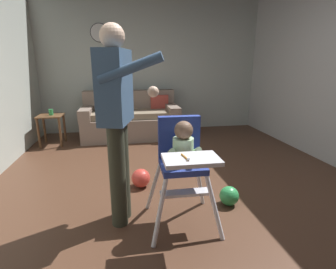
{
  "coord_description": "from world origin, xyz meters",
  "views": [
    {
      "loc": [
        -0.61,
        -2.34,
        1.36
      ],
      "look_at": [
        -0.24,
        -0.23,
        0.76
      ],
      "focal_mm": 27.31,
      "sensor_mm": 36.0,
      "label": 1
    }
  ],
  "objects_px": {
    "high_chair": "(182,154)",
    "sippy_cup": "(51,112)",
    "toy_ball": "(141,178)",
    "side_table": "(51,123)",
    "couch": "(131,119)",
    "toy_ball_second": "(229,196)",
    "wall_clock": "(100,33)",
    "adult_standing": "(117,118)"
  },
  "relations": [
    {
      "from": "high_chair",
      "to": "sippy_cup",
      "type": "distance_m",
      "value": 3.09
    },
    {
      "from": "high_chair",
      "to": "wall_clock",
      "type": "bearing_deg",
      "value": -165.02
    },
    {
      "from": "side_table",
      "to": "wall_clock",
      "type": "xyz_separation_m",
      "value": [
        0.85,
        0.77,
        1.54
      ]
    },
    {
      "from": "sippy_cup",
      "to": "side_table",
      "type": "bearing_deg",
      "value": 180.0
    },
    {
      "from": "high_chair",
      "to": "toy_ball",
      "type": "bearing_deg",
      "value": -156.79
    },
    {
      "from": "toy_ball",
      "to": "side_table",
      "type": "bearing_deg",
      "value": 126.7
    },
    {
      "from": "toy_ball_second",
      "to": "sippy_cup",
      "type": "height_order",
      "value": "sippy_cup"
    },
    {
      "from": "couch",
      "to": "adult_standing",
      "type": "height_order",
      "value": "adult_standing"
    },
    {
      "from": "sippy_cup",
      "to": "wall_clock",
      "type": "xyz_separation_m",
      "value": [
        0.83,
        0.77,
        1.35
      ]
    },
    {
      "from": "high_chair",
      "to": "adult_standing",
      "type": "relative_size",
      "value": 0.57
    },
    {
      "from": "high_chair",
      "to": "side_table",
      "type": "bearing_deg",
      "value": -146.0
    },
    {
      "from": "adult_standing",
      "to": "toy_ball",
      "type": "xyz_separation_m",
      "value": [
        0.21,
        0.61,
        -0.83
      ]
    },
    {
      "from": "adult_standing",
      "to": "wall_clock",
      "type": "bearing_deg",
      "value": 110.32
    },
    {
      "from": "adult_standing",
      "to": "wall_clock",
      "type": "xyz_separation_m",
      "value": [
        -0.32,
        3.23,
        0.99
      ]
    },
    {
      "from": "high_chair",
      "to": "sippy_cup",
      "type": "relative_size",
      "value": 9.36
    },
    {
      "from": "couch",
      "to": "toy_ball_second",
      "type": "distance_m",
      "value": 2.83
    },
    {
      "from": "side_table",
      "to": "toy_ball",
      "type": "bearing_deg",
      "value": -53.3
    },
    {
      "from": "couch",
      "to": "adult_standing",
      "type": "distance_m",
      "value": 2.83
    },
    {
      "from": "adult_standing",
      "to": "side_table",
      "type": "distance_m",
      "value": 2.79
    },
    {
      "from": "couch",
      "to": "high_chair",
      "type": "relative_size",
      "value": 1.9
    },
    {
      "from": "couch",
      "to": "wall_clock",
      "type": "distance_m",
      "value": 1.74
    },
    {
      "from": "toy_ball_second",
      "to": "side_table",
      "type": "height_order",
      "value": "side_table"
    },
    {
      "from": "side_table",
      "to": "wall_clock",
      "type": "relative_size",
      "value": 1.5
    },
    {
      "from": "high_chair",
      "to": "wall_clock",
      "type": "relative_size",
      "value": 2.7
    },
    {
      "from": "toy_ball_second",
      "to": "high_chair",
      "type": "bearing_deg",
      "value": -159.19
    },
    {
      "from": "toy_ball_second",
      "to": "sippy_cup",
      "type": "relative_size",
      "value": 1.91
    },
    {
      "from": "side_table",
      "to": "wall_clock",
      "type": "distance_m",
      "value": 1.92
    },
    {
      "from": "high_chair",
      "to": "side_table",
      "type": "height_order",
      "value": "high_chair"
    },
    {
      "from": "toy_ball",
      "to": "sippy_cup",
      "type": "distance_m",
      "value": 2.35
    },
    {
      "from": "side_table",
      "to": "sippy_cup",
      "type": "height_order",
      "value": "sippy_cup"
    },
    {
      "from": "couch",
      "to": "wall_clock",
      "type": "height_order",
      "value": "wall_clock"
    },
    {
      "from": "high_chair",
      "to": "wall_clock",
      "type": "distance_m",
      "value": 3.7
    },
    {
      "from": "adult_standing",
      "to": "side_table",
      "type": "height_order",
      "value": "adult_standing"
    },
    {
      "from": "sippy_cup",
      "to": "toy_ball",
      "type": "bearing_deg",
      "value": -53.67
    },
    {
      "from": "toy_ball_second",
      "to": "wall_clock",
      "type": "height_order",
      "value": "wall_clock"
    },
    {
      "from": "couch",
      "to": "high_chair",
      "type": "xyz_separation_m",
      "value": [
        0.33,
        -2.89,
        0.31
      ]
    },
    {
      "from": "adult_standing",
      "to": "wall_clock",
      "type": "relative_size",
      "value": 4.77
    },
    {
      "from": "side_table",
      "to": "toy_ball_second",
      "type": "bearing_deg",
      "value": -47.21
    },
    {
      "from": "toy_ball",
      "to": "high_chair",
      "type": "bearing_deg",
      "value": -67.79
    },
    {
      "from": "adult_standing",
      "to": "side_table",
      "type": "xyz_separation_m",
      "value": [
        -1.18,
        2.47,
        -0.56
      ]
    },
    {
      "from": "adult_standing",
      "to": "sippy_cup",
      "type": "distance_m",
      "value": 2.75
    },
    {
      "from": "couch",
      "to": "sippy_cup",
      "type": "height_order",
      "value": "couch"
    }
  ]
}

